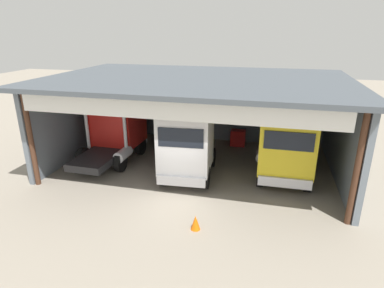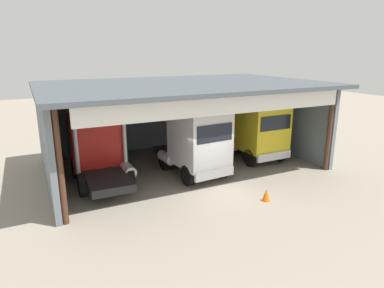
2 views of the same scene
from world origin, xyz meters
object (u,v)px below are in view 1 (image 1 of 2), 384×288
(truck_red_center_bay, at_px, (116,129))
(oil_drum, at_px, (169,136))
(tool_cart, at_px, (238,138))
(traffic_cone, at_px, (195,223))
(truck_yellow_yard_outside, at_px, (285,146))
(truck_white_center_left_bay, at_px, (187,143))

(truck_red_center_bay, height_order, oil_drum, truck_red_center_bay)
(tool_cart, xyz_separation_m, traffic_cone, (-0.50, -9.48, -0.22))
(truck_red_center_bay, bearing_deg, tool_cart, 30.87)
(truck_yellow_yard_outside, relative_size, tool_cart, 4.91)
(truck_white_center_left_bay, bearing_deg, truck_red_center_bay, -25.18)
(truck_red_center_bay, xyz_separation_m, truck_white_center_left_bay, (4.61, -1.76, 0.15))
(truck_white_center_left_bay, distance_m, traffic_cone, 4.56)
(truck_red_center_bay, distance_m, traffic_cone, 8.47)
(tool_cart, bearing_deg, truck_red_center_bay, -150.51)
(truck_red_center_bay, bearing_deg, truck_yellow_yard_outside, -4.40)
(truck_white_center_left_bay, xyz_separation_m, oil_drum, (-2.51, 4.99, -1.43))
(truck_red_center_bay, relative_size, traffic_cone, 9.39)
(truck_yellow_yard_outside, xyz_separation_m, oil_drum, (-7.05, 4.16, -1.36))
(truck_red_center_bay, xyz_separation_m, tool_cart, (6.49, 3.67, -1.23))
(truck_white_center_left_bay, height_order, truck_yellow_yard_outside, truck_white_center_left_bay)
(traffic_cone, bearing_deg, tool_cart, 86.95)
(truck_red_center_bay, distance_m, oil_drum, 4.06)
(truck_white_center_left_bay, height_order, oil_drum, truck_white_center_left_bay)
(tool_cart, bearing_deg, traffic_cone, -93.05)
(truck_red_center_bay, relative_size, tool_cart, 5.26)
(truck_red_center_bay, height_order, traffic_cone, truck_red_center_bay)
(truck_white_center_left_bay, height_order, tool_cart, truck_white_center_left_bay)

